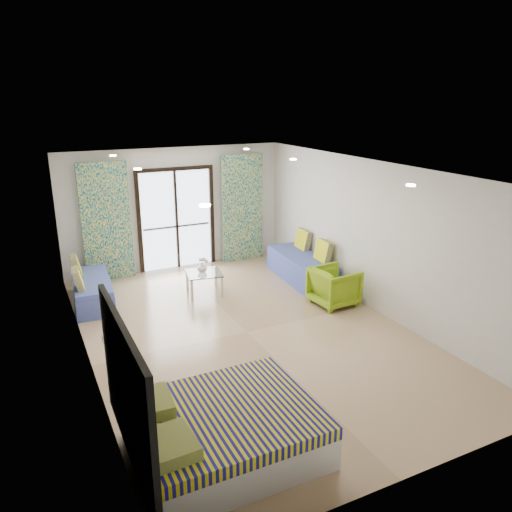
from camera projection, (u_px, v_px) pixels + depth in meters
name	position (u px, v px, depth m)	size (l,w,h in m)	color
floor	(247.00, 332.00, 8.32)	(5.00, 7.50, 0.01)	#977A5A
ceiling	(246.00, 170.00, 7.49)	(5.00, 7.50, 0.01)	silver
wall_back	(176.00, 209.00, 11.11)	(5.00, 0.01, 2.70)	silver
wall_front	(414.00, 364.00, 4.70)	(5.00, 0.01, 2.70)	silver
wall_left	(82.00, 279.00, 6.86)	(0.01, 7.50, 2.70)	silver
wall_right	(373.00, 236.00, 8.95)	(0.01, 7.50, 2.70)	silver
balcony_door	(176.00, 213.00, 11.12)	(1.76, 0.08, 2.28)	black
balcony_rail	(177.00, 226.00, 11.22)	(1.52, 0.03, 0.04)	#595451
curtain_left	(106.00, 222.00, 10.34)	(1.00, 0.10, 2.50)	beige
curtain_right	(242.00, 208.00, 11.63)	(1.00, 0.10, 2.50)	beige
downlight_a	(205.00, 205.00, 5.20)	(0.12, 0.12, 0.02)	#FFE0B2
downlight_b	(411.00, 185.00, 6.37)	(0.12, 0.12, 0.02)	#FFE0B2
downlight_c	(138.00, 169.00, 7.77)	(0.12, 0.12, 0.02)	#FFE0B2
downlight_d	(293.00, 159.00, 8.94)	(0.12, 0.12, 0.02)	#FFE0B2
downlight_e	(113.00, 156.00, 9.48)	(0.12, 0.12, 0.02)	#FFE0B2
downlight_f	(246.00, 149.00, 10.65)	(0.12, 0.12, 0.02)	#FFE0B2
headboard	(127.00, 392.00, 4.78)	(0.06, 2.10, 1.50)	black
switch_plate	(103.00, 338.00, 5.85)	(0.02, 0.10, 0.10)	silver
bed	(223.00, 431.00, 5.43)	(1.96, 1.60, 0.68)	silver
daybed_left	(92.00, 290.00, 9.42)	(0.80, 1.76, 0.84)	#42529F
daybed_right	(302.00, 266.00, 10.62)	(0.90, 1.99, 0.96)	#42529F
coffee_table	(204.00, 275.00, 9.81)	(0.78, 0.78, 0.78)	silver
vase	(202.00, 267.00, 9.79)	(0.19, 0.20, 0.19)	white
armchair	(334.00, 285.00, 9.31)	(0.76, 0.71, 0.78)	#7BA415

